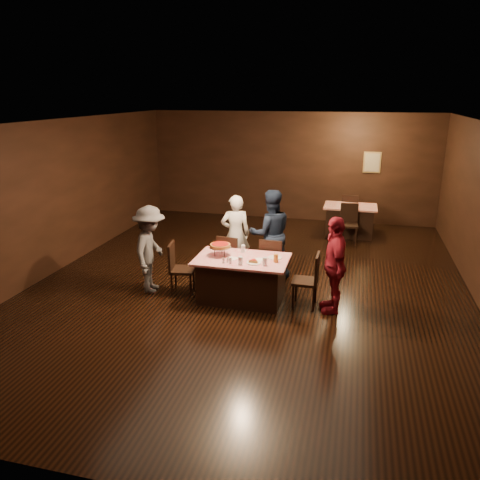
{
  "coord_description": "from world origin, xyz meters",
  "views": [
    {
      "loc": [
        1.82,
        -8.09,
        3.5
      ],
      "look_at": [
        -0.1,
        -0.43,
        1.0
      ],
      "focal_mm": 35.0,
      "sensor_mm": 36.0,
      "label": 1
    }
  ],
  "objects_px": {
    "main_table": "(242,279)",
    "diner_white_jacket": "(235,234)",
    "glass_back": "(243,249)",
    "glass_front_left": "(240,261)",
    "chair_back_near": "(349,224)",
    "glass_amber": "(276,258)",
    "chair_back_far": "(350,211)",
    "diner_grey_knit": "(150,249)",
    "back_table": "(349,220)",
    "diner_red_shirt": "(334,265)",
    "pizza_stand": "(220,246)",
    "chair_end_left": "(182,269)",
    "chair_far_left": "(231,258)",
    "glass_front_right": "(265,262)",
    "chair_end_right": "(305,280)",
    "diner_navy_hoodie": "(270,234)",
    "chair_far_right": "(272,262)",
    "plate_empty": "(275,258)"
  },
  "relations": [
    {
      "from": "chair_back_near",
      "to": "diner_grey_knit",
      "type": "distance_m",
      "value": 5.1
    },
    {
      "from": "chair_back_near",
      "to": "chair_far_left",
      "type": "bearing_deg",
      "value": -130.08
    },
    {
      "from": "back_table",
      "to": "diner_red_shirt",
      "type": "height_order",
      "value": "diner_red_shirt"
    },
    {
      "from": "back_table",
      "to": "diner_navy_hoodie",
      "type": "xyz_separation_m",
      "value": [
        -1.45,
        -3.22,
        0.49
      ]
    },
    {
      "from": "diner_white_jacket",
      "to": "glass_amber",
      "type": "bearing_deg",
      "value": 110.21
    },
    {
      "from": "main_table",
      "to": "diner_white_jacket",
      "type": "bearing_deg",
      "value": 109.31
    },
    {
      "from": "back_table",
      "to": "pizza_stand",
      "type": "xyz_separation_m",
      "value": [
        -2.12,
        -4.4,
        0.57
      ]
    },
    {
      "from": "chair_end_right",
      "to": "diner_red_shirt",
      "type": "xyz_separation_m",
      "value": [
        0.47,
        -0.05,
        0.34
      ]
    },
    {
      "from": "chair_far_right",
      "to": "chair_back_far",
      "type": "xyz_separation_m",
      "value": [
        1.32,
        4.3,
        0.0
      ]
    },
    {
      "from": "chair_end_left",
      "to": "chair_back_near",
      "type": "xyz_separation_m",
      "value": [
        2.82,
        3.75,
        0.0
      ]
    },
    {
      "from": "main_table",
      "to": "chair_back_near",
      "type": "xyz_separation_m",
      "value": [
        1.72,
        3.75,
        0.09
      ]
    },
    {
      "from": "diner_white_jacket",
      "to": "plate_empty",
      "type": "xyz_separation_m",
      "value": [
        1.0,
        -1.12,
        -0.02
      ]
    },
    {
      "from": "chair_far_right",
      "to": "glass_amber",
      "type": "xyz_separation_m",
      "value": [
        0.2,
        -0.8,
        0.37
      ]
    },
    {
      "from": "chair_end_left",
      "to": "glass_front_right",
      "type": "relative_size",
      "value": 6.79
    },
    {
      "from": "back_table",
      "to": "chair_back_near",
      "type": "relative_size",
      "value": 1.37
    },
    {
      "from": "plate_empty",
      "to": "glass_amber",
      "type": "distance_m",
      "value": 0.22
    },
    {
      "from": "main_table",
      "to": "chair_back_far",
      "type": "distance_m",
      "value": 5.34
    },
    {
      "from": "back_table",
      "to": "diner_grey_knit",
      "type": "xyz_separation_m",
      "value": [
        -3.42,
        -4.47,
        0.41
      ]
    },
    {
      "from": "chair_end_right",
      "to": "glass_amber",
      "type": "xyz_separation_m",
      "value": [
        -0.5,
        -0.05,
        0.37
      ]
    },
    {
      "from": "chair_end_left",
      "to": "diner_white_jacket",
      "type": "bearing_deg",
      "value": -37.26
    },
    {
      "from": "back_table",
      "to": "chair_back_near",
      "type": "height_order",
      "value": "chair_back_near"
    },
    {
      "from": "glass_front_right",
      "to": "chair_end_left",
      "type": "bearing_deg",
      "value": 170.84
    },
    {
      "from": "chair_far_left",
      "to": "chair_back_near",
      "type": "height_order",
      "value": "same"
    },
    {
      "from": "main_table",
      "to": "pizza_stand",
      "type": "distance_m",
      "value": 0.7
    },
    {
      "from": "chair_far_left",
      "to": "glass_front_left",
      "type": "xyz_separation_m",
      "value": [
        0.45,
        -1.05,
        0.37
      ]
    },
    {
      "from": "main_table",
      "to": "glass_amber",
      "type": "bearing_deg",
      "value": -4.76
    },
    {
      "from": "diner_white_jacket",
      "to": "glass_amber",
      "type": "height_order",
      "value": "diner_white_jacket"
    },
    {
      "from": "chair_back_near",
      "to": "diner_grey_knit",
      "type": "height_order",
      "value": "diner_grey_knit"
    },
    {
      "from": "diner_white_jacket",
      "to": "pizza_stand",
      "type": "xyz_separation_m",
      "value": [
        0.05,
        -1.22,
        0.15
      ]
    },
    {
      "from": "back_table",
      "to": "glass_front_right",
      "type": "relative_size",
      "value": 9.29
    },
    {
      "from": "main_table",
      "to": "diner_grey_knit",
      "type": "distance_m",
      "value": 1.75
    },
    {
      "from": "chair_back_near",
      "to": "diner_white_jacket",
      "type": "xyz_separation_m",
      "value": [
        -2.17,
        -2.48,
        0.32
      ]
    },
    {
      "from": "glass_front_right",
      "to": "chair_far_left",
      "type": "bearing_deg",
      "value": 130.36
    },
    {
      "from": "back_table",
      "to": "chair_back_far",
      "type": "height_order",
      "value": "chair_back_far"
    },
    {
      "from": "main_table",
      "to": "chair_end_left",
      "type": "xyz_separation_m",
      "value": [
        -1.1,
        0.0,
        0.09
      ]
    },
    {
      "from": "diner_red_shirt",
      "to": "glass_amber",
      "type": "height_order",
      "value": "diner_red_shirt"
    },
    {
      "from": "chair_end_right",
      "to": "glass_front_left",
      "type": "distance_m",
      "value": 1.15
    },
    {
      "from": "diner_white_jacket",
      "to": "pizza_stand",
      "type": "bearing_deg",
      "value": 73.96
    },
    {
      "from": "back_table",
      "to": "chair_far_right",
      "type": "distance_m",
      "value": 3.93
    },
    {
      "from": "diner_red_shirt",
      "to": "glass_front_right",
      "type": "relative_size",
      "value": 11.63
    },
    {
      "from": "pizza_stand",
      "to": "glass_front_right",
      "type": "relative_size",
      "value": 2.71
    },
    {
      "from": "glass_back",
      "to": "glass_amber",
      "type": "bearing_deg",
      "value": -28.3
    },
    {
      "from": "main_table",
      "to": "chair_back_near",
      "type": "distance_m",
      "value": 4.13
    },
    {
      "from": "main_table",
      "to": "pizza_stand",
      "type": "relative_size",
      "value": 4.21
    },
    {
      "from": "chair_end_right",
      "to": "glass_back",
      "type": "bearing_deg",
      "value": -103.74
    },
    {
      "from": "glass_amber",
      "to": "main_table",
      "type": "bearing_deg",
      "value": 175.24
    },
    {
      "from": "chair_far_right",
      "to": "diner_white_jacket",
      "type": "height_order",
      "value": "diner_white_jacket"
    },
    {
      "from": "glass_back",
      "to": "glass_front_left",
      "type": "bearing_deg",
      "value": -80.54
    },
    {
      "from": "back_table",
      "to": "plate_empty",
      "type": "height_order",
      "value": "plate_empty"
    },
    {
      "from": "chair_end_left",
      "to": "glass_front_left",
      "type": "distance_m",
      "value": 1.24
    }
  ]
}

